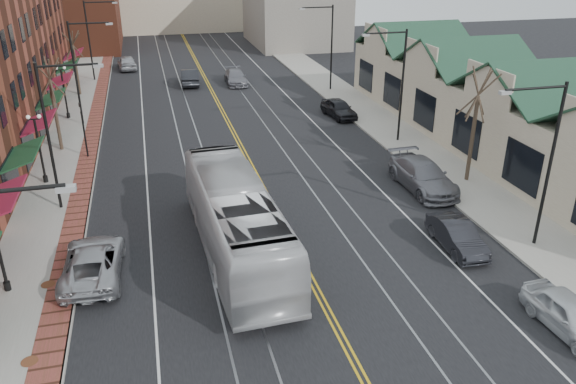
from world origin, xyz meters
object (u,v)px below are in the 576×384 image
parked_car_d (339,108)px  parked_car_c (423,176)px  transit_bus (236,220)px  parked_car_b (457,236)px  parked_suv (93,262)px  parked_car_a (570,315)px

parked_car_d → parked_car_c: bearing=-97.1°
parked_car_c → parked_car_d: size_ratio=1.33×
transit_bus → parked_car_b: size_ratio=3.12×
transit_bus → parked_suv: 6.61m
parked_suv → parked_car_d: bearing=-129.6°
parked_car_d → parked_car_a: bearing=-98.6°
transit_bus → parked_car_a: transit_bus is taller
transit_bus → parked_car_c: (12.08, 4.84, -0.95)m
transit_bus → parked_car_d: (12.08, 20.25, -1.05)m
parked_car_c → parked_car_d: 15.41m
parked_suv → parked_car_a: 19.77m
parked_suv → parked_car_a: size_ratio=1.29×
parked_car_c → parked_suv: bearing=-165.8°
transit_bus → parked_car_c: 13.05m
parked_suv → parked_car_c: (18.60, 5.24, 0.11)m
parked_car_a → parked_car_d: (0.73, 29.11, 0.04)m
parked_suv → parked_car_b: bearing=176.7°
parked_car_a → parked_car_c: size_ratio=0.71×
parked_suv → parked_car_d: 27.79m
transit_bus → parked_suv: bearing=0.9°
parked_car_b → parked_car_c: bearing=78.7°
transit_bus → parked_suv: (-6.52, -0.40, -1.06)m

